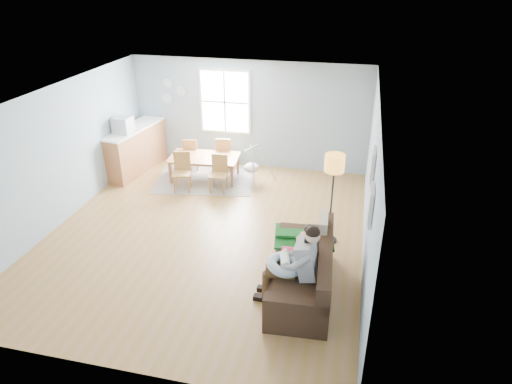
% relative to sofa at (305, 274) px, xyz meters
% --- Properties ---
extents(room, '(8.40, 9.40, 3.90)m').
position_rel_sofa_xyz_m(room, '(-2.10, 1.33, 2.11)').
color(room, olive).
extents(window, '(1.32, 0.08, 1.62)m').
position_rel_sofa_xyz_m(window, '(-2.70, 4.80, 1.34)').
color(window, silver).
rests_on(window, room).
extents(pictures, '(0.05, 1.34, 0.74)m').
position_rel_sofa_xyz_m(pictures, '(0.87, 0.28, 1.54)').
color(pictures, silver).
rests_on(pictures, room).
extents(wall_plates, '(0.67, 0.02, 0.66)m').
position_rel_sofa_xyz_m(wall_plates, '(-4.10, 4.80, 1.52)').
color(wall_plates, '#A5BDC7').
rests_on(wall_plates, room).
extents(sofa, '(1.06, 2.21, 0.87)m').
position_rel_sofa_xyz_m(sofa, '(0.00, 0.00, 0.00)').
color(sofa, black).
rests_on(sofa, room).
extents(green_throw, '(1.10, 0.95, 0.04)m').
position_rel_sofa_xyz_m(green_throw, '(-0.13, 0.71, 0.25)').
color(green_throw, '#125013').
rests_on(green_throw, sofa).
extents(beige_pillow, '(0.18, 0.54, 0.53)m').
position_rel_sofa_xyz_m(beige_pillow, '(0.19, 0.58, 0.49)').
color(beige_pillow, tan).
rests_on(beige_pillow, sofa).
extents(father, '(0.98, 0.46, 1.40)m').
position_rel_sofa_xyz_m(father, '(-0.12, -0.31, 0.44)').
color(father, gray).
rests_on(father, sofa).
extents(nursing_pillow, '(0.57, 0.56, 0.23)m').
position_rel_sofa_xyz_m(nursing_pillow, '(-0.28, -0.33, 0.37)').
color(nursing_pillow, '#A9BDD4').
rests_on(nursing_pillow, father).
extents(infant, '(0.21, 0.40, 0.14)m').
position_rel_sofa_xyz_m(infant, '(-0.28, -0.29, 0.46)').
color(infant, white).
rests_on(infant, nursing_pillow).
extents(toddler, '(0.56, 0.28, 0.88)m').
position_rel_sofa_xyz_m(toddler, '(-0.09, 0.20, 0.43)').
color(toddler, silver).
rests_on(toddler, sofa).
extents(floor_lamp, '(0.35, 0.35, 1.76)m').
position_rel_sofa_xyz_m(floor_lamp, '(0.25, 1.57, 1.15)').
color(floor_lamp, black).
rests_on(floor_lamp, room).
extents(storage_cube, '(0.49, 0.45, 0.48)m').
position_rel_sofa_xyz_m(storage_cube, '(0.00, -0.56, -0.07)').
color(storage_cube, white).
rests_on(storage_cube, room).
extents(rug, '(2.60, 2.15, 0.01)m').
position_rel_sofa_xyz_m(rug, '(-2.93, 3.68, -0.30)').
color(rug, gray).
rests_on(rug, room).
extents(dining_table, '(1.73, 1.06, 0.58)m').
position_rel_sofa_xyz_m(dining_table, '(-2.93, 3.68, -0.02)').
color(dining_table, brown).
rests_on(dining_table, rug).
extents(chair_sw, '(0.49, 0.49, 0.90)m').
position_rel_sofa_xyz_m(chair_sw, '(-3.25, 3.05, 0.20)').
color(chair_sw, brown).
rests_on(chair_sw, rug).
extents(chair_se, '(0.41, 0.41, 0.86)m').
position_rel_sofa_xyz_m(chair_se, '(-2.41, 3.19, 0.17)').
color(chair_se, brown).
rests_on(chair_se, rug).
extents(chair_nw, '(0.43, 0.43, 0.84)m').
position_rel_sofa_xyz_m(chair_nw, '(-3.45, 4.18, 0.16)').
color(chair_nw, brown).
rests_on(chair_nw, rug).
extents(chair_ne, '(0.44, 0.44, 0.88)m').
position_rel_sofa_xyz_m(chair_ne, '(-2.63, 4.32, 0.19)').
color(chair_ne, brown).
rests_on(chair_ne, rug).
extents(counter, '(0.86, 2.09, 1.14)m').
position_rel_sofa_xyz_m(counter, '(-4.80, 3.83, 0.27)').
color(counter, brown).
rests_on(counter, room).
extents(monitor, '(0.42, 0.40, 0.38)m').
position_rel_sofa_xyz_m(monitor, '(-4.84, 3.45, 1.02)').
color(monitor, '#AEAEB3').
rests_on(monitor, counter).
extents(baby_swing, '(1.15, 1.16, 0.88)m').
position_rel_sofa_xyz_m(baby_swing, '(-1.79, 3.79, 0.09)').
color(baby_swing, '#AEAEB3').
rests_on(baby_swing, room).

